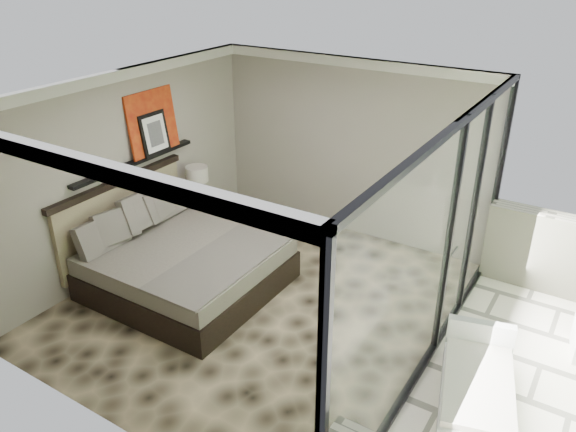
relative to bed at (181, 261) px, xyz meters
The scene contains 13 objects.
floor 1.24m from the bed, 11.38° to the left, with size 5.00×5.00×0.00m, color black.
ceiling 2.69m from the bed, 11.38° to the left, with size 4.50×5.00×0.02m, color silver.
back_wall 3.13m from the bed, 67.02° to the left, with size 4.50×0.02×2.80m, color gray.
left_wall 1.51m from the bed, 167.92° to the left, with size 0.02×5.00×2.80m, color gray.
glass_wall 3.56m from the bed, ahead, with size 0.08×5.00×2.80m, color white.
terrace_slab 4.93m from the bed, ahead, with size 3.00×5.00×0.12m, color beige.
picture_ledge 1.56m from the bed, 162.04° to the left, with size 0.12×2.20×0.05m, color black.
bed is the anchor object (origin of this frame).
nightstand 1.60m from the bed, 120.14° to the left, with size 0.48×0.48×0.48m, color black.
table_lamp 1.66m from the bed, 120.82° to the left, with size 0.35×0.35×0.63m.
abstract_canvas 2.05m from the bed, 144.14° to the left, with size 0.04×0.90×0.90m, color #B4470F.
framed_print 1.89m from the bed, 143.86° to the left, with size 0.03×0.50×0.60m, color black.
lounger 4.05m from the bed, ahead, with size 1.05×1.56×0.56m.
Camera 1 is at (3.58, -5.04, 4.26)m, focal length 35.00 mm.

